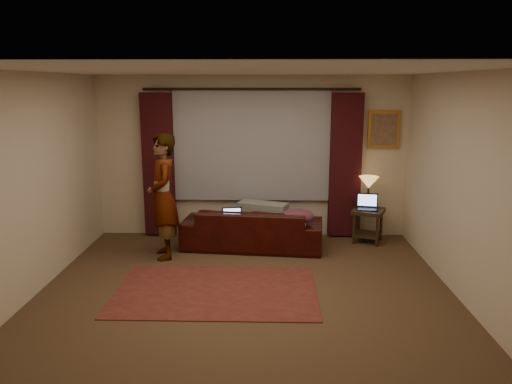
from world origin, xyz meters
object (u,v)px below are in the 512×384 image
(laptop_table, at_px, (367,202))
(person, at_px, (163,197))
(tiffany_lamp, at_px, (368,192))
(end_table, at_px, (368,226))
(sofa, at_px, (252,221))
(laptop_sofa, at_px, (233,217))

(laptop_table, xyz_separation_m, person, (-3.04, -0.74, 0.24))
(tiffany_lamp, bearing_deg, laptop_table, -104.19)
(end_table, relative_size, laptop_table, 1.50)
(tiffany_lamp, bearing_deg, sofa, -166.47)
(laptop_table, relative_size, person, 0.20)
(end_table, height_order, laptop_table, laptop_table)
(tiffany_lamp, xyz_separation_m, laptop_table, (-0.04, -0.15, -0.13))
(person, bearing_deg, end_table, 86.80)
(end_table, bearing_deg, sofa, -170.40)
(laptop_table, bearing_deg, tiffany_lamp, 85.81)
(sofa, height_order, laptop_sofa, sofa)
(laptop_sofa, xyz_separation_m, person, (-0.97, -0.29, 0.36))
(sofa, xyz_separation_m, end_table, (1.81, 0.31, -0.16))
(end_table, height_order, tiffany_lamp, tiffany_lamp)
(laptop_table, bearing_deg, sofa, -160.95)
(sofa, height_order, tiffany_lamp, tiffany_lamp)
(end_table, bearing_deg, laptop_table, -141.85)
(laptop_sofa, xyz_separation_m, tiffany_lamp, (2.11, 0.61, 0.25))
(sofa, distance_m, laptop_sofa, 0.35)
(laptop_table, distance_m, person, 3.14)
(person, bearing_deg, tiffany_lamp, 89.04)
(laptop_table, bearing_deg, person, -156.27)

